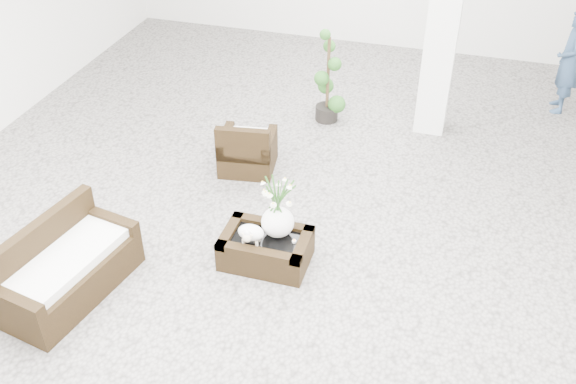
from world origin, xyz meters
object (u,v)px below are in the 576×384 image
(coffee_table, at_px, (266,250))
(armchair, at_px, (247,144))
(loveseat, at_px, (66,263))
(topiary, at_px, (328,77))

(coffee_table, bearing_deg, armchair, 115.36)
(loveseat, distance_m, topiary, 4.43)
(armchair, relative_size, loveseat, 0.50)
(loveseat, bearing_deg, coffee_table, -49.15)
(topiary, bearing_deg, coffee_table, -87.75)
(coffee_table, relative_size, armchair, 1.27)
(coffee_table, height_order, armchair, armchair)
(coffee_table, xyz_separation_m, armchair, (-0.78, 1.64, 0.20))
(loveseat, height_order, topiary, topiary)
(coffee_table, bearing_deg, loveseat, -149.90)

